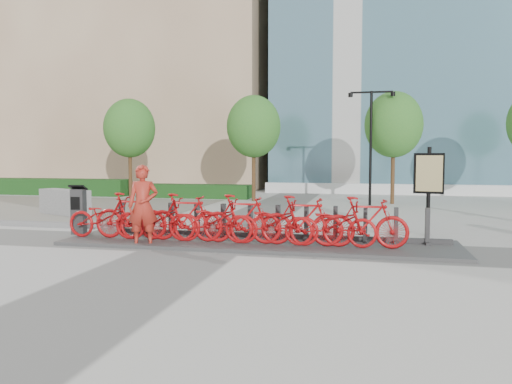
% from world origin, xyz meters
% --- Properties ---
extents(ground, '(120.00, 120.00, 0.00)m').
position_xyz_m(ground, '(0.00, 0.00, 0.00)').
color(ground, '#B7B6AE').
extents(gravel_patch, '(14.00, 14.00, 0.00)m').
position_xyz_m(gravel_patch, '(-10.00, 7.00, 0.01)').
color(gravel_patch, gray).
rests_on(gravel_patch, ground).
extents(hedge_a, '(10.00, 1.40, 0.90)m').
position_xyz_m(hedge_a, '(-14.00, 13.50, 0.45)').
color(hedge_a, '#1E401A').
rests_on(hedge_a, ground).
extents(hedge_b, '(6.00, 1.20, 0.70)m').
position_xyz_m(hedge_b, '(-5.00, 13.20, 0.35)').
color(hedge_b, '#1E401A').
rests_on(hedge_b, ground).
extents(tree_0, '(2.60, 2.60, 5.10)m').
position_xyz_m(tree_0, '(-8.00, 12.00, 3.59)').
color(tree_0, '#4A3417').
rests_on(tree_0, ground).
extents(tree_1, '(2.60, 2.60, 5.10)m').
position_xyz_m(tree_1, '(-1.50, 12.00, 3.59)').
color(tree_1, '#4A3417').
rests_on(tree_1, ground).
extents(tree_2, '(2.60, 2.60, 5.10)m').
position_xyz_m(tree_2, '(5.00, 12.00, 3.59)').
color(tree_2, '#4A3417').
rests_on(tree_2, ground).
extents(streetlamp, '(2.00, 0.20, 5.00)m').
position_xyz_m(streetlamp, '(4.00, 11.00, 3.13)').
color(streetlamp, black).
rests_on(streetlamp, ground).
extents(dock_pad, '(9.60, 2.40, 0.08)m').
position_xyz_m(dock_pad, '(1.30, 0.30, 0.04)').
color(dock_pad, '#404040').
rests_on(dock_pad, ground).
extents(dock_rail_posts, '(8.02, 0.50, 0.85)m').
position_xyz_m(dock_rail_posts, '(1.36, 0.77, 0.51)').
color(dock_rail_posts, '#2F2F30').
rests_on(dock_rail_posts, dock_pad).
extents(bike_0, '(1.99, 0.70, 1.05)m').
position_xyz_m(bike_0, '(-2.60, -0.05, 0.60)').
color(bike_0, '#A30C0E').
rests_on(bike_0, dock_pad).
extents(bike_1, '(1.93, 0.55, 1.16)m').
position_xyz_m(bike_1, '(-1.88, -0.05, 0.66)').
color(bike_1, '#A30C0E').
rests_on(bike_1, dock_pad).
extents(bike_2, '(1.99, 0.70, 1.05)m').
position_xyz_m(bike_2, '(-1.16, -0.05, 0.60)').
color(bike_2, '#A30C0E').
rests_on(bike_2, dock_pad).
extents(bike_3, '(1.93, 0.55, 1.16)m').
position_xyz_m(bike_3, '(-0.44, -0.05, 0.66)').
color(bike_3, '#A30C0E').
rests_on(bike_3, dock_pad).
extents(bike_4, '(1.99, 0.70, 1.05)m').
position_xyz_m(bike_4, '(0.28, -0.05, 0.60)').
color(bike_4, '#A30C0E').
rests_on(bike_4, dock_pad).
extents(bike_5, '(1.93, 0.55, 1.16)m').
position_xyz_m(bike_5, '(1.00, -0.05, 0.66)').
color(bike_5, '#A30C0E').
rests_on(bike_5, dock_pad).
extents(bike_6, '(1.99, 0.70, 1.05)m').
position_xyz_m(bike_6, '(1.72, -0.05, 0.60)').
color(bike_6, '#A30C0E').
rests_on(bike_6, dock_pad).
extents(bike_7, '(1.93, 0.55, 1.16)m').
position_xyz_m(bike_7, '(2.44, -0.05, 0.66)').
color(bike_7, '#A30C0E').
rests_on(bike_7, dock_pad).
extents(bike_8, '(1.99, 0.70, 1.05)m').
position_xyz_m(bike_8, '(3.16, -0.05, 0.60)').
color(bike_8, '#A30C0E').
rests_on(bike_8, dock_pad).
extents(bike_9, '(1.93, 0.55, 1.16)m').
position_xyz_m(bike_9, '(3.88, -0.05, 0.66)').
color(bike_9, '#A30C0E').
rests_on(bike_9, dock_pad).
extents(kiosk, '(0.46, 0.40, 1.32)m').
position_xyz_m(kiosk, '(-3.60, 0.35, 0.71)').
color(kiosk, '#2F2F30').
rests_on(kiosk, dock_pad).
extents(worker_red, '(0.81, 0.64, 1.96)m').
position_xyz_m(worker_red, '(-1.28, -0.59, 0.98)').
color(worker_red, '#AD2A1E').
rests_on(worker_red, ground).
extents(jersey_barrier, '(2.46, 1.60, 0.93)m').
position_xyz_m(jersey_barrier, '(-7.06, 4.90, 0.46)').
color(jersey_barrier, '#949494').
rests_on(jersey_barrier, ground).
extents(map_sign, '(0.79, 0.28, 2.41)m').
position_xyz_m(map_sign, '(5.52, 2.61, 1.59)').
color(map_sign, black).
rests_on(map_sign, ground).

